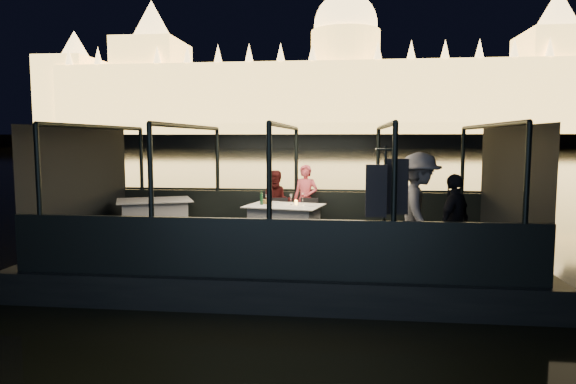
# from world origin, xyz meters

# --- Properties ---
(river_water) EXTENTS (500.00, 500.00, 0.00)m
(river_water) POSITION_xyz_m (0.00, 80.00, 0.00)
(river_water) COLOR black
(river_water) RESTS_ON ground
(boat_hull) EXTENTS (8.60, 4.40, 1.00)m
(boat_hull) POSITION_xyz_m (0.00, 0.00, 0.00)
(boat_hull) COLOR black
(boat_hull) RESTS_ON river_water
(boat_deck) EXTENTS (8.00, 4.00, 0.04)m
(boat_deck) POSITION_xyz_m (0.00, 0.00, 0.48)
(boat_deck) COLOR black
(boat_deck) RESTS_ON boat_hull
(gunwale_port) EXTENTS (8.00, 0.08, 0.90)m
(gunwale_port) POSITION_xyz_m (0.00, 2.00, 0.95)
(gunwale_port) COLOR black
(gunwale_port) RESTS_ON boat_deck
(gunwale_starboard) EXTENTS (8.00, 0.08, 0.90)m
(gunwale_starboard) POSITION_xyz_m (0.00, -2.00, 0.95)
(gunwale_starboard) COLOR black
(gunwale_starboard) RESTS_ON boat_deck
(cabin_glass_port) EXTENTS (8.00, 0.02, 1.40)m
(cabin_glass_port) POSITION_xyz_m (0.00, 2.00, 2.10)
(cabin_glass_port) COLOR #99B2B2
(cabin_glass_port) RESTS_ON gunwale_port
(cabin_glass_starboard) EXTENTS (8.00, 0.02, 1.40)m
(cabin_glass_starboard) POSITION_xyz_m (0.00, -2.00, 2.10)
(cabin_glass_starboard) COLOR #99B2B2
(cabin_glass_starboard) RESTS_ON gunwale_starboard
(cabin_roof_glass) EXTENTS (8.00, 4.00, 0.02)m
(cabin_roof_glass) POSITION_xyz_m (0.00, 0.00, 2.80)
(cabin_roof_glass) COLOR #99B2B2
(cabin_roof_glass) RESTS_ON boat_deck
(end_wall_fore) EXTENTS (0.02, 4.00, 2.30)m
(end_wall_fore) POSITION_xyz_m (-4.00, 0.00, 1.65)
(end_wall_fore) COLOR black
(end_wall_fore) RESTS_ON boat_deck
(end_wall_aft) EXTENTS (0.02, 4.00, 2.30)m
(end_wall_aft) POSITION_xyz_m (4.00, 0.00, 1.65)
(end_wall_aft) COLOR black
(end_wall_aft) RESTS_ON boat_deck
(canopy_ribs) EXTENTS (8.00, 4.00, 2.30)m
(canopy_ribs) POSITION_xyz_m (0.00, 0.00, 1.65)
(canopy_ribs) COLOR black
(canopy_ribs) RESTS_ON boat_deck
(embankment) EXTENTS (400.00, 140.00, 6.00)m
(embankment) POSITION_xyz_m (0.00, 210.00, 1.00)
(embankment) COLOR #423D33
(embankment) RESTS_ON ground
(parliament_building) EXTENTS (220.00, 32.00, 60.00)m
(parliament_building) POSITION_xyz_m (0.00, 175.00, 29.00)
(parliament_building) COLOR #F2D18C
(parliament_building) RESTS_ON embankment
(dining_table_central) EXTENTS (1.63, 1.32, 0.77)m
(dining_table_central) POSITION_xyz_m (-0.09, 0.60, 0.89)
(dining_table_central) COLOR white
(dining_table_central) RESTS_ON boat_deck
(dining_table_aft) EXTENTS (1.83, 1.62, 0.80)m
(dining_table_aft) POSITION_xyz_m (-2.89, 0.93, 0.89)
(dining_table_aft) COLOR white
(dining_table_aft) RESTS_ON boat_deck
(chair_port_left) EXTENTS (0.47, 0.47, 0.80)m
(chair_port_left) POSITION_xyz_m (-0.32, 1.35, 0.95)
(chair_port_left) COLOR black
(chair_port_left) RESTS_ON boat_deck
(chair_port_right) EXTENTS (0.43, 0.43, 0.81)m
(chair_port_right) POSITION_xyz_m (0.35, 1.24, 0.95)
(chair_port_right) COLOR black
(chair_port_right) RESTS_ON boat_deck
(coat_stand) EXTENTS (0.67, 0.60, 1.97)m
(coat_stand) POSITION_xyz_m (1.69, -1.75, 1.40)
(coat_stand) COLOR black
(coat_stand) RESTS_ON boat_deck
(person_woman_coral) EXTENTS (0.63, 0.50, 1.52)m
(person_woman_coral) POSITION_xyz_m (0.24, 1.60, 1.25)
(person_woman_coral) COLOR #D94F59
(person_woman_coral) RESTS_ON boat_deck
(person_man_maroon) EXTENTS (0.74, 0.62, 1.39)m
(person_man_maroon) POSITION_xyz_m (-0.38, 1.60, 1.25)
(person_man_maroon) COLOR #3E1111
(person_man_maroon) RESTS_ON boat_deck
(passenger_stripe) EXTENTS (0.69, 1.22, 1.87)m
(passenger_stripe) POSITION_xyz_m (2.27, -1.09, 1.35)
(passenger_stripe) COLOR silver
(passenger_stripe) RESTS_ON boat_deck
(passenger_dark) EXTENTS (0.83, 0.96, 1.54)m
(passenger_dark) POSITION_xyz_m (2.80, -1.24, 1.35)
(passenger_dark) COLOR black
(passenger_dark) RESTS_ON boat_deck
(wine_bottle) EXTENTS (0.08, 0.08, 0.29)m
(wine_bottle) POSITION_xyz_m (-0.56, 0.63, 1.42)
(wine_bottle) COLOR #14371D
(wine_bottle) RESTS_ON dining_table_central
(bread_basket) EXTENTS (0.23, 0.23, 0.08)m
(bread_basket) POSITION_xyz_m (-0.52, 0.83, 1.31)
(bread_basket) COLOR olive
(bread_basket) RESTS_ON dining_table_central
(amber_candle) EXTENTS (0.08, 0.08, 0.09)m
(amber_candle) POSITION_xyz_m (0.13, 0.71, 1.31)
(amber_candle) COLOR gold
(amber_candle) RESTS_ON dining_table_central
(plate_near) EXTENTS (0.27, 0.27, 0.02)m
(plate_near) POSITION_xyz_m (0.42, 0.57, 1.27)
(plate_near) COLOR white
(plate_near) RESTS_ON dining_table_central
(plate_far) EXTENTS (0.29, 0.29, 0.01)m
(plate_far) POSITION_xyz_m (-0.35, 1.01, 1.27)
(plate_far) COLOR white
(plate_far) RESTS_ON dining_table_central
(wine_glass_white) EXTENTS (0.07, 0.07, 0.21)m
(wine_glass_white) POSITION_xyz_m (-0.44, 0.57, 1.36)
(wine_glass_white) COLOR white
(wine_glass_white) RESTS_ON dining_table_central
(wine_glass_red) EXTENTS (0.08, 0.08, 0.21)m
(wine_glass_red) POSITION_xyz_m (0.24, 0.93, 1.36)
(wine_glass_red) COLOR white
(wine_glass_red) RESTS_ON dining_table_central
(wine_glass_empty) EXTENTS (0.09, 0.09, 0.21)m
(wine_glass_empty) POSITION_xyz_m (0.03, 0.64, 1.36)
(wine_glass_empty) COLOR white
(wine_glass_empty) RESTS_ON dining_table_central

